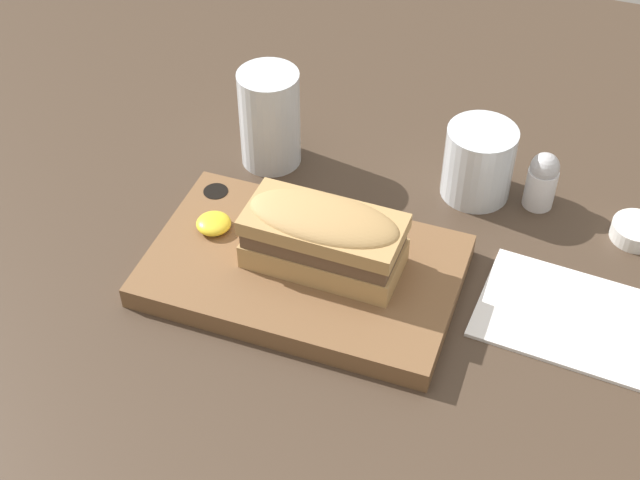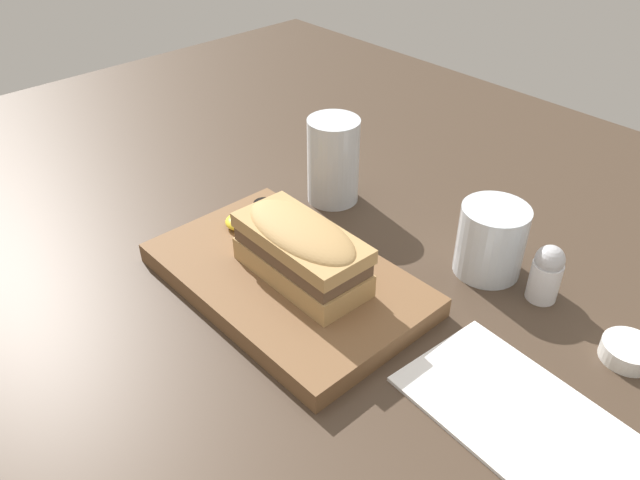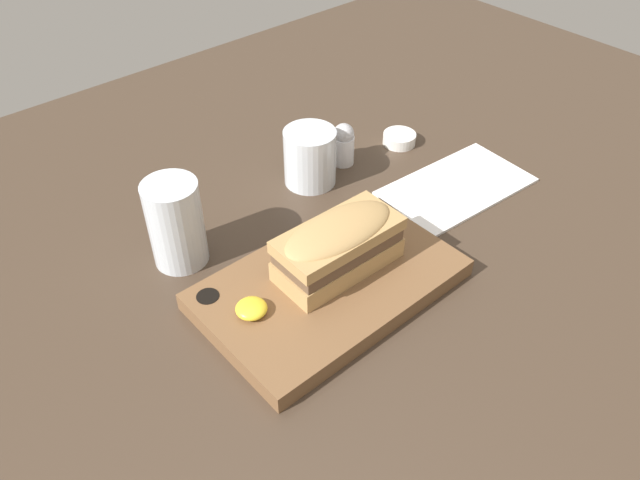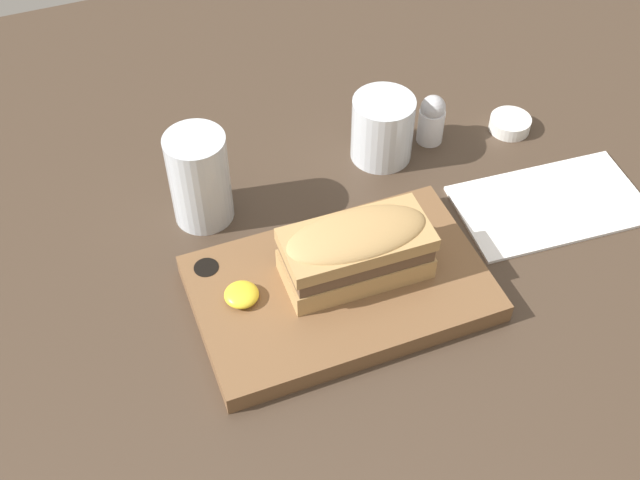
{
  "view_description": "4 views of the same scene",
  "coord_description": "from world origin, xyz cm",
  "px_view_note": "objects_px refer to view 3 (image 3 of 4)",
  "views": [
    {
      "loc": [
        15.13,
        -59.73,
        65.08
      ],
      "look_at": [
        -5.0,
        -3.58,
        7.95
      ],
      "focal_mm": 50.0,
      "sensor_mm": 36.0,
      "label": 1
    },
    {
      "loc": [
        34.26,
        -36.22,
        45.63
      ],
      "look_at": [
        -4.21,
        -0.87,
        8.39
      ],
      "focal_mm": 35.0,
      "sensor_mm": 36.0,
      "label": 2
    },
    {
      "loc": [
        -41.56,
        -41.64,
        54.8
      ],
      "look_at": [
        -5.36,
        -0.21,
        7.11
      ],
      "focal_mm": 35.0,
      "sensor_mm": 36.0,
      "label": 3
    },
    {
      "loc": [
        -27.27,
        -50.88,
        67.92
      ],
      "look_at": [
        -7.77,
        -0.3,
        7.75
      ],
      "focal_mm": 45.0,
      "sensor_mm": 36.0,
      "label": 4
    }
  ],
  "objects_px": {
    "serving_board": "(328,284)",
    "salt_shaker": "(343,144)",
    "sandwich": "(338,244)",
    "water_glass": "(177,228)",
    "napkin": "(456,186)",
    "condiment_dish": "(399,139)",
    "wine_glass": "(310,158)"
  },
  "relations": [
    {
      "from": "water_glass",
      "to": "napkin",
      "type": "height_order",
      "value": "water_glass"
    },
    {
      "from": "serving_board",
      "to": "napkin",
      "type": "height_order",
      "value": "serving_board"
    },
    {
      "from": "wine_glass",
      "to": "napkin",
      "type": "xyz_separation_m",
      "value": [
        0.15,
        -0.15,
        -0.04
      ]
    },
    {
      "from": "serving_board",
      "to": "condiment_dish",
      "type": "distance_m",
      "value": 0.34
    },
    {
      "from": "sandwich",
      "to": "water_glass",
      "type": "relative_size",
      "value": 1.33
    },
    {
      "from": "condiment_dish",
      "to": "sandwich",
      "type": "bearing_deg",
      "value": -149.68
    },
    {
      "from": "condiment_dish",
      "to": "wine_glass",
      "type": "bearing_deg",
      "value": 174.97
    },
    {
      "from": "serving_board",
      "to": "water_glass",
      "type": "xyz_separation_m",
      "value": [
        -0.1,
        0.16,
        0.04
      ]
    },
    {
      "from": "salt_shaker",
      "to": "condiment_dish",
      "type": "xyz_separation_m",
      "value": [
        0.1,
        -0.02,
        -0.02
      ]
    },
    {
      "from": "serving_board",
      "to": "condiment_dish",
      "type": "xyz_separation_m",
      "value": [
        0.3,
        0.17,
        -0.0
      ]
    },
    {
      "from": "sandwich",
      "to": "condiment_dish",
      "type": "bearing_deg",
      "value": 30.32
    },
    {
      "from": "water_glass",
      "to": "napkin",
      "type": "relative_size",
      "value": 0.51
    },
    {
      "from": "wine_glass",
      "to": "salt_shaker",
      "type": "height_order",
      "value": "wine_glass"
    },
    {
      "from": "serving_board",
      "to": "salt_shaker",
      "type": "height_order",
      "value": "salt_shaker"
    },
    {
      "from": "wine_glass",
      "to": "serving_board",
      "type": "bearing_deg",
      "value": -125.01
    },
    {
      "from": "salt_shaker",
      "to": "condiment_dish",
      "type": "relative_size",
      "value": 1.28
    },
    {
      "from": "sandwich",
      "to": "napkin",
      "type": "xyz_separation_m",
      "value": [
        0.26,
        0.03,
        -0.06
      ]
    },
    {
      "from": "sandwich",
      "to": "wine_glass",
      "type": "bearing_deg",
      "value": 58.51
    },
    {
      "from": "sandwich",
      "to": "salt_shaker",
      "type": "height_order",
      "value": "sandwich"
    },
    {
      "from": "napkin",
      "to": "condiment_dish",
      "type": "distance_m",
      "value": 0.14
    },
    {
      "from": "sandwich",
      "to": "condiment_dish",
      "type": "height_order",
      "value": "sandwich"
    },
    {
      "from": "condiment_dish",
      "to": "salt_shaker",
      "type": "bearing_deg",
      "value": 169.97
    },
    {
      "from": "napkin",
      "to": "sandwich",
      "type": "bearing_deg",
      "value": -173.38
    },
    {
      "from": "wine_glass",
      "to": "condiment_dish",
      "type": "bearing_deg",
      "value": -5.03
    },
    {
      "from": "wine_glass",
      "to": "napkin",
      "type": "height_order",
      "value": "wine_glass"
    },
    {
      "from": "sandwich",
      "to": "salt_shaker",
      "type": "xyz_separation_m",
      "value": [
        0.18,
        0.18,
        -0.03
      ]
    },
    {
      "from": "napkin",
      "to": "water_glass",
      "type": "bearing_deg",
      "value": 161.14
    },
    {
      "from": "sandwich",
      "to": "napkin",
      "type": "relative_size",
      "value": 0.68
    },
    {
      "from": "sandwich",
      "to": "serving_board",
      "type": "bearing_deg",
      "value": -164.59
    },
    {
      "from": "napkin",
      "to": "salt_shaker",
      "type": "xyz_separation_m",
      "value": [
        -0.08,
        0.15,
        0.03
      ]
    },
    {
      "from": "sandwich",
      "to": "water_glass",
      "type": "distance_m",
      "value": 0.2
    },
    {
      "from": "salt_shaker",
      "to": "sandwich",
      "type": "bearing_deg",
      "value": -134.19
    }
  ]
}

